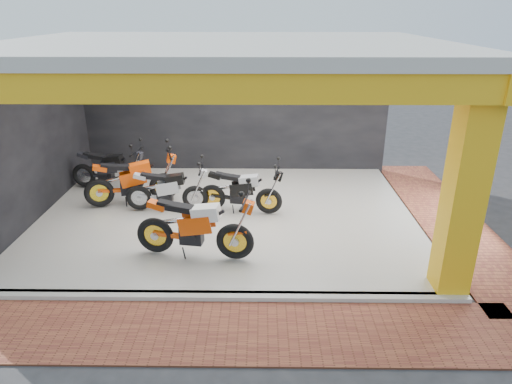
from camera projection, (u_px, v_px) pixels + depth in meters
ground at (219, 265)px, 8.13m from camera, size 80.00×80.00×0.00m
showroom_floor at (227, 216)px, 9.97m from camera, size 8.00×6.00×0.10m
showroom_ceiling at (223, 46)px, 8.64m from camera, size 8.40×6.40×0.20m
back_wall at (234, 109)px, 12.20m from camera, size 8.20×0.20×3.50m
left_wall at (27, 140)px, 9.38m from camera, size 0.20×6.20×3.50m
corner_column at (465, 191)px, 6.74m from camera, size 0.50×0.50×3.50m
header_beam_front at (205, 87)px, 5.97m from camera, size 8.40×0.30×0.40m
header_beam_right at (432, 62)px, 8.70m from camera, size 0.30×6.40×0.40m
floor_kerb at (214, 297)px, 7.17m from camera, size 8.00×0.20×0.10m
paver_front at (208, 331)px, 6.46m from camera, size 9.00×1.40×0.03m
paver_right at (447, 218)px, 9.92m from camera, size 1.40×7.00×0.03m
moto_hero at (235, 225)px, 7.87m from camera, size 2.36×1.17×1.38m
moto_row_a at (269, 189)px, 9.70m from camera, size 2.02×1.02×1.18m
moto_row_b at (194, 186)px, 9.88m from camera, size 1.90×0.73×1.16m
moto_row_c at (163, 174)px, 10.37m from camera, size 2.32×1.41×1.33m
moto_row_d at (132, 167)px, 10.96m from camera, size 2.07×1.04×1.21m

